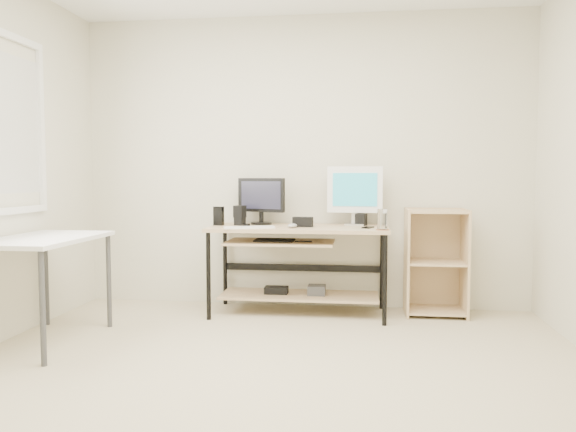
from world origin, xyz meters
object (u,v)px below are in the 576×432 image
(audio_controller, at_px, (219,216))
(white_imac, at_px, (355,191))
(desk, at_px, (296,251))
(side_table, at_px, (43,248))
(black_monitor, at_px, (261,198))
(shelf_unit, at_px, (435,261))

(audio_controller, bearing_deg, white_imac, 19.18)
(desk, bearing_deg, side_table, -147.35)
(black_monitor, relative_size, audio_controller, 2.66)
(black_monitor, bearing_deg, shelf_unit, 19.65)
(side_table, relative_size, black_monitor, 2.30)
(white_imac, bearing_deg, audio_controller, -167.84)
(black_monitor, xyz_separation_m, audio_controller, (-0.35, -0.14, -0.15))
(desk, relative_size, audio_controller, 9.19)
(black_monitor, height_order, white_imac, white_imac)
(shelf_unit, distance_m, audio_controller, 1.89)
(side_table, distance_m, shelf_unit, 3.09)
(side_table, distance_m, black_monitor, 1.83)
(shelf_unit, relative_size, black_monitor, 2.07)
(side_table, xyz_separation_m, audio_controller, (0.98, 1.08, 0.16))
(audio_controller, bearing_deg, desk, 9.41)
(audio_controller, bearing_deg, side_table, -121.36)
(shelf_unit, distance_m, black_monitor, 1.59)
(side_table, bearing_deg, black_monitor, 42.38)
(shelf_unit, xyz_separation_m, audio_controller, (-1.85, -0.14, 0.38))
(white_imac, bearing_deg, side_table, -145.93)
(black_monitor, distance_m, white_imac, 0.82)
(desk, bearing_deg, audio_controller, 178.48)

